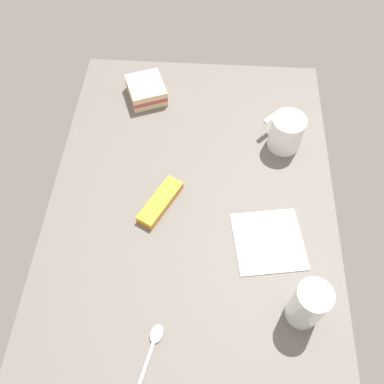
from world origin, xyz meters
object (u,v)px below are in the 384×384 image
sandwich_main (146,90)px  glass_of_milk (307,305)px  snack_bar (160,202)px  spoon (153,344)px  coffee_mug_black (286,132)px  paper_napkin (269,241)px

sandwich_main → glass_of_milk: (55.52, 36.49, 3.02)cm
sandwich_main → snack_bar: 33.81cm
glass_of_milk → spoon: (7.51, -27.71, -4.84)cm
sandwich_main → spoon: sandwich_main is taller
coffee_mug_black → spoon: (48.93, -26.46, -4.15)cm
sandwich_main → paper_napkin: (40.72, 30.81, -2.05)cm
glass_of_milk → snack_bar: glass_of_milk is taller
paper_napkin → spoon: bearing=-44.6°
snack_bar → coffee_mug_black: bearing=151.8°
coffee_mug_black → glass_of_milk: (41.42, 1.24, 0.69)cm
spoon → paper_napkin: 31.35cm
sandwich_main → snack_bar: bearing=12.1°
coffee_mug_black → sandwich_main: coffee_mug_black is taller
coffee_mug_black → spoon: size_ratio=0.84×
paper_napkin → glass_of_milk: bearing=21.0°
snack_bar → paper_napkin: (7.67, 23.73, -0.85)cm
spoon → snack_bar: size_ratio=0.87×
coffee_mug_black → spoon: coffee_mug_black is taller
glass_of_milk → spoon: size_ratio=1.02×
coffee_mug_black → spoon: bearing=-28.4°
spoon → sandwich_main: bearing=-172.1°
glass_of_milk → paper_napkin: bearing=-159.0°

